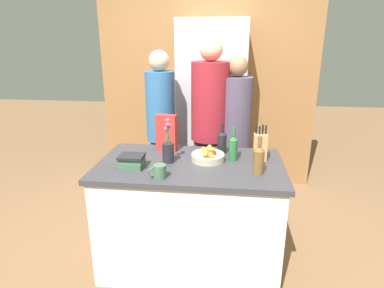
{
  "coord_description": "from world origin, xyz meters",
  "views": [
    {
      "loc": [
        0.28,
        -2.28,
        1.78
      ],
      "look_at": [
        0.0,
        0.1,
        1.0
      ],
      "focal_mm": 30.0,
      "sensor_mm": 36.0,
      "label": 1
    }
  ],
  "objects_px": {
    "coffee_mug": "(159,171)",
    "bottle_wine": "(259,159)",
    "person_at_sink": "(161,125)",
    "fruit_bowl": "(208,156)",
    "knife_block": "(260,147)",
    "refrigerator": "(212,111)",
    "bottle_oil": "(222,142)",
    "person_in_red_tee": "(235,132)",
    "cereal_box": "(166,133)",
    "flower_vase": "(168,150)",
    "person_in_blue": "(210,124)",
    "bottle_vinegar": "(233,147)",
    "book_stack": "(132,161)"
  },
  "relations": [
    {
      "from": "coffee_mug",
      "to": "bottle_wine",
      "type": "distance_m",
      "value": 0.7
    },
    {
      "from": "bottle_wine",
      "to": "person_at_sink",
      "type": "bearing_deg",
      "value": 133.81
    },
    {
      "from": "fruit_bowl",
      "to": "coffee_mug",
      "type": "xyz_separation_m",
      "value": [
        -0.31,
        -0.37,
        0.0
      ]
    },
    {
      "from": "knife_block",
      "to": "coffee_mug",
      "type": "height_order",
      "value": "knife_block"
    },
    {
      "from": "coffee_mug",
      "to": "refrigerator",
      "type": "bearing_deg",
      "value": 81.09
    },
    {
      "from": "fruit_bowl",
      "to": "bottle_oil",
      "type": "distance_m",
      "value": 0.22
    },
    {
      "from": "person_in_red_tee",
      "to": "cereal_box",
      "type": "bearing_deg",
      "value": -139.53
    },
    {
      "from": "flower_vase",
      "to": "person_at_sink",
      "type": "bearing_deg",
      "value": 105.69
    },
    {
      "from": "bottle_oil",
      "to": "person_at_sink",
      "type": "xyz_separation_m",
      "value": [
        -0.63,
        0.54,
        -0.01
      ]
    },
    {
      "from": "knife_block",
      "to": "person_in_red_tee",
      "type": "bearing_deg",
      "value": 108.29
    },
    {
      "from": "knife_block",
      "to": "person_in_red_tee",
      "type": "distance_m",
      "value": 0.61
    },
    {
      "from": "fruit_bowl",
      "to": "person_in_blue",
      "type": "xyz_separation_m",
      "value": [
        -0.03,
        0.62,
        0.09
      ]
    },
    {
      "from": "coffee_mug",
      "to": "fruit_bowl",
      "type": "bearing_deg",
      "value": 49.74
    },
    {
      "from": "refrigerator",
      "to": "bottle_oil",
      "type": "relative_size",
      "value": 7.74
    },
    {
      "from": "knife_block",
      "to": "bottle_wine",
      "type": "distance_m",
      "value": 0.27
    },
    {
      "from": "fruit_bowl",
      "to": "person_in_blue",
      "type": "height_order",
      "value": "person_in_blue"
    },
    {
      "from": "flower_vase",
      "to": "bottle_wine",
      "type": "height_order",
      "value": "flower_vase"
    },
    {
      "from": "refrigerator",
      "to": "bottle_vinegar",
      "type": "height_order",
      "value": "refrigerator"
    },
    {
      "from": "refrigerator",
      "to": "flower_vase",
      "type": "xyz_separation_m",
      "value": [
        -0.25,
        -1.35,
        -0.01
      ]
    },
    {
      "from": "refrigerator",
      "to": "person_in_blue",
      "type": "distance_m",
      "value": 0.66
    },
    {
      "from": "book_stack",
      "to": "bottle_oil",
      "type": "height_order",
      "value": "bottle_oil"
    },
    {
      "from": "fruit_bowl",
      "to": "flower_vase",
      "type": "height_order",
      "value": "flower_vase"
    },
    {
      "from": "bottle_oil",
      "to": "person_in_blue",
      "type": "distance_m",
      "value": 0.46
    },
    {
      "from": "refrigerator",
      "to": "fruit_bowl",
      "type": "distance_m",
      "value": 1.28
    },
    {
      "from": "fruit_bowl",
      "to": "coffee_mug",
      "type": "bearing_deg",
      "value": -130.26
    },
    {
      "from": "knife_block",
      "to": "person_in_blue",
      "type": "relative_size",
      "value": 0.16
    },
    {
      "from": "book_stack",
      "to": "bottle_vinegar",
      "type": "distance_m",
      "value": 0.78
    },
    {
      "from": "person_at_sink",
      "to": "person_in_blue",
      "type": "bearing_deg",
      "value": -26.15
    },
    {
      "from": "bottle_vinegar",
      "to": "person_in_red_tee",
      "type": "relative_size",
      "value": 0.16
    },
    {
      "from": "person_in_blue",
      "to": "refrigerator",
      "type": "bearing_deg",
      "value": 94.8
    },
    {
      "from": "cereal_box",
      "to": "bottle_vinegar",
      "type": "relative_size",
      "value": 1.16
    },
    {
      "from": "bottle_vinegar",
      "to": "person_in_blue",
      "type": "height_order",
      "value": "person_in_blue"
    },
    {
      "from": "coffee_mug",
      "to": "person_at_sink",
      "type": "distance_m",
      "value": 1.11
    },
    {
      "from": "cereal_box",
      "to": "person_in_blue",
      "type": "bearing_deg",
      "value": 50.59
    },
    {
      "from": "bottle_oil",
      "to": "person_at_sink",
      "type": "relative_size",
      "value": 0.15
    },
    {
      "from": "coffee_mug",
      "to": "bottle_wine",
      "type": "bearing_deg",
      "value": 13.07
    },
    {
      "from": "cereal_box",
      "to": "bottle_wine",
      "type": "relative_size",
      "value": 1.13
    },
    {
      "from": "person_in_red_tee",
      "to": "knife_block",
      "type": "bearing_deg",
      "value": -67.66
    },
    {
      "from": "book_stack",
      "to": "person_in_red_tee",
      "type": "distance_m",
      "value": 1.13
    },
    {
      "from": "book_stack",
      "to": "person_in_red_tee",
      "type": "xyz_separation_m",
      "value": [
        0.76,
        0.84,
        0.01
      ]
    },
    {
      "from": "refrigerator",
      "to": "cereal_box",
      "type": "bearing_deg",
      "value": -106.59
    },
    {
      "from": "refrigerator",
      "to": "flower_vase",
      "type": "bearing_deg",
      "value": -100.56
    },
    {
      "from": "knife_block",
      "to": "bottle_oil",
      "type": "relative_size",
      "value": 1.1
    },
    {
      "from": "fruit_bowl",
      "to": "cereal_box",
      "type": "relative_size",
      "value": 0.85
    },
    {
      "from": "flower_vase",
      "to": "book_stack",
      "type": "relative_size",
      "value": 1.92
    },
    {
      "from": "refrigerator",
      "to": "cereal_box",
      "type": "height_order",
      "value": "refrigerator"
    },
    {
      "from": "bottle_oil",
      "to": "bottle_wine",
      "type": "xyz_separation_m",
      "value": [
        0.27,
        -0.39,
        0.01
      ]
    },
    {
      "from": "fruit_bowl",
      "to": "person_in_red_tee",
      "type": "distance_m",
      "value": 0.67
    },
    {
      "from": "book_stack",
      "to": "bottle_vinegar",
      "type": "xyz_separation_m",
      "value": [
        0.74,
        0.24,
        0.06
      ]
    },
    {
      "from": "bottle_wine",
      "to": "bottle_vinegar",
      "type": "bearing_deg",
      "value": 125.36
    }
  ]
}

